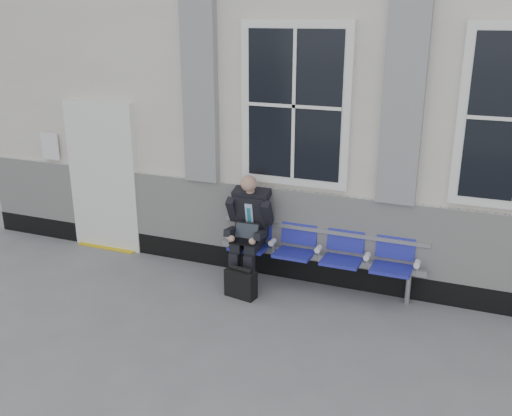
% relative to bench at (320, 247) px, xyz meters
% --- Properties ---
extents(ground, '(70.00, 70.00, 0.00)m').
position_rel_bench_xyz_m(ground, '(1.75, -1.32, -0.55)').
color(ground, slate).
rests_on(ground, ground).
extents(station_building, '(14.40, 4.40, 4.49)m').
position_rel_bench_xyz_m(station_building, '(1.73, 2.15, 1.67)').
color(station_building, silver).
rests_on(station_building, ground).
extents(bench, '(2.60, 0.47, 0.91)m').
position_rel_bench_xyz_m(bench, '(0.00, 0.00, 0.00)').
color(bench, '#9EA0A3').
rests_on(bench, ground).
extents(businessman, '(0.57, 0.77, 1.41)m').
position_rel_bench_xyz_m(businessman, '(-0.89, -0.13, 0.21)').
color(businessman, black).
rests_on(businessman, ground).
extents(briefcase, '(0.41, 0.23, 0.40)m').
position_rel_bench_xyz_m(briefcase, '(-0.81, -0.60, -0.37)').
color(briefcase, black).
rests_on(briefcase, ground).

